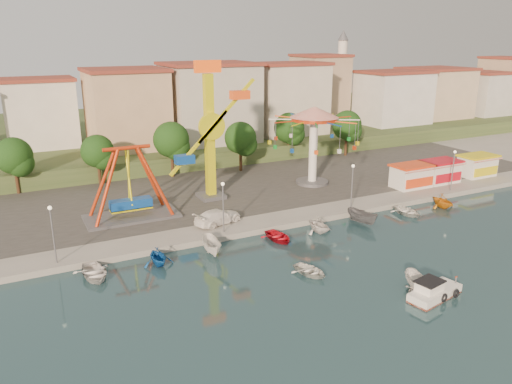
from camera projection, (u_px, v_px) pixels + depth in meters
ground at (368, 272)px, 43.36m from camera, size 200.00×200.00×0.00m
quay_deck at (161, 142)px, 96.07m from camera, size 200.00×100.00×0.60m
asphalt_pad at (228, 181)px, 68.73m from camera, size 90.00×28.00×0.01m
hill_terrace at (153, 132)px, 99.97m from camera, size 200.00×60.00×3.00m
pirate_ship_ride at (129, 184)px, 53.78m from camera, size 10.00×5.00×8.00m
kamikaze_tower at (213, 135)px, 59.24m from camera, size 7.38×3.10×16.50m
wave_swinger at (314, 128)px, 65.47m from camera, size 11.60×11.60×10.40m
booth_left at (411, 176)px, 65.60m from camera, size 5.40×3.78×3.08m
booth_mid at (440, 171)px, 67.85m from camera, size 5.40×3.78×3.08m
booth_right at (477, 165)px, 70.97m from camera, size 5.40×3.78×3.08m
lamp_post_0 at (53, 236)px, 43.13m from camera, size 0.14×0.14×5.00m
lamp_post_1 at (223, 209)px, 50.05m from camera, size 0.14×0.14×5.00m
lamp_post_2 at (352, 188)px, 56.97m from camera, size 0.14×0.14×5.00m
lamp_post_3 at (453, 172)px, 63.89m from camera, size 0.14×0.14×5.00m
tree_0 at (13, 156)px, 61.98m from camera, size 4.60×4.60×7.19m
tree_1 at (97, 151)px, 65.76m from camera, size 4.35×4.35×6.80m
tree_2 at (171, 140)px, 69.51m from camera, size 5.02×5.02×7.85m
tree_3 at (240, 138)px, 72.71m from camera, size 4.68×4.68×7.32m
tree_4 at (289, 128)px, 79.52m from camera, size 4.86×4.86×7.60m
tree_5 at (347, 125)px, 82.31m from camera, size 4.83×4.83×7.54m
building_1 at (42, 122)px, 75.73m from camera, size 12.33×9.01×8.63m
building_2 at (127, 107)px, 81.52m from camera, size 11.95×9.28×11.23m
building_3 at (213, 111)px, 85.09m from camera, size 12.59×10.50×9.20m
building_4 at (272, 104)px, 93.81m from camera, size 10.75×9.23×9.24m
building_5 at (336, 96)px, 97.67m from camera, size 12.77×10.96×11.21m
building_6 at (389, 91)px, 101.27m from camera, size 8.23×8.98×12.36m
building_7 at (414, 95)px, 111.14m from camera, size 11.59×10.93×8.76m
building_8 at (483, 86)px, 111.04m from camera, size 12.84×9.28×12.58m
building_9 at (512, 90)px, 119.74m from camera, size 12.95×9.17×9.21m
minaret at (341, 74)px, 101.20m from camera, size 2.80×2.80×18.00m
cabin_motorboat at (434, 292)px, 39.03m from camera, size 5.07×2.73×1.69m
rowboat_a at (310, 271)px, 42.89m from camera, size 3.18×3.86×0.70m
rowboat_b at (418, 293)px, 39.27m from camera, size 3.90×3.76×0.66m
skiff at (418, 284)px, 39.88m from camera, size 2.62×3.95×1.43m
van at (218, 217)px, 52.86m from camera, size 5.77×3.59×1.56m
moored_boat_0 at (94, 273)px, 42.33m from camera, size 3.24×4.38×0.87m
moored_boat_1 at (158, 256)px, 44.63m from camera, size 2.81×3.22×1.63m
moored_boat_2 at (212, 246)px, 46.90m from camera, size 2.10×4.21×1.56m
moored_boat_3 at (278, 237)px, 50.12m from camera, size 2.97×3.94×0.77m
moored_boat_4 at (319, 225)px, 52.07m from camera, size 3.22×3.59×1.70m
moored_boat_5 at (362, 217)px, 54.56m from camera, size 2.30×4.22×1.54m
moored_boat_6 at (407, 211)px, 57.49m from camera, size 2.82×3.86×0.78m
moored_boat_7 at (443, 201)px, 59.75m from camera, size 3.01×3.43×1.73m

